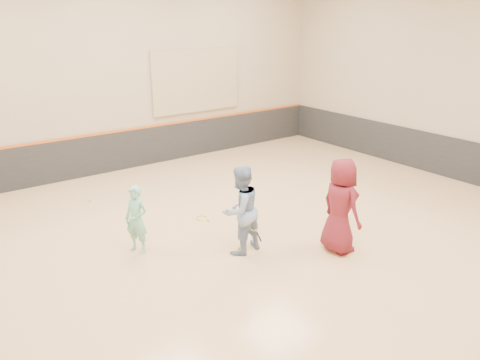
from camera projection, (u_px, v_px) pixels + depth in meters
room at (233, 205)px, 9.65m from camera, size 15.04×12.04×6.22m
wainscot_back at (120, 151)px, 14.26m from camera, size 14.90×0.04×1.20m
wainscot_right at (437, 154)px, 13.90m from camera, size 0.04×11.90×1.20m
accent_stripe at (118, 131)px, 14.04m from camera, size 14.90×0.03×0.06m
acoustic_panel at (196, 81)px, 15.17m from camera, size 3.20×0.08×2.00m
girl at (136, 219)px, 9.25m from camera, size 0.54×0.61×1.39m
instructor at (241, 210)px, 9.17m from camera, size 0.97×0.81×1.81m
young_man at (341, 206)px, 9.21m from camera, size 0.70×1.00×1.94m
held_racket at (253, 224)px, 9.26m from camera, size 0.37×0.37×0.52m
spare_racket at (202, 217)px, 10.96m from camera, size 0.62×0.62×0.10m
ball_under_racket at (239, 248)px, 9.52m from camera, size 0.07×0.07×0.07m
ball_in_hand at (355, 193)px, 9.10m from camera, size 0.07×0.07×0.07m
ball_beside_spare at (90, 200)px, 11.99m from camera, size 0.07×0.07×0.07m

